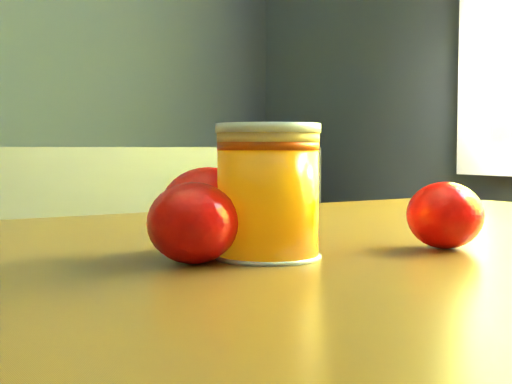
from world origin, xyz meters
TOP-DOWN VIEW (x-y plane):
  - table at (0.90, 0.12)m, footprint 1.14×0.85m
  - juice_glass at (0.82, 0.09)m, footprint 0.08×0.08m
  - orange_front at (0.79, 0.13)m, footprint 0.09×0.09m
  - orange_back at (0.97, 0.07)m, footprint 0.08×0.08m
  - orange_extra at (0.76, 0.10)m, footprint 0.07×0.07m

SIDE VIEW (x-z plane):
  - table at x=0.90m, z-range 0.30..1.12m
  - orange_back at x=0.97m, z-range 0.81..0.87m
  - orange_extra at x=0.76m, z-range 0.81..0.87m
  - orange_front at x=0.79m, z-range 0.81..0.88m
  - juice_glass at x=0.82m, z-range 0.81..0.91m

